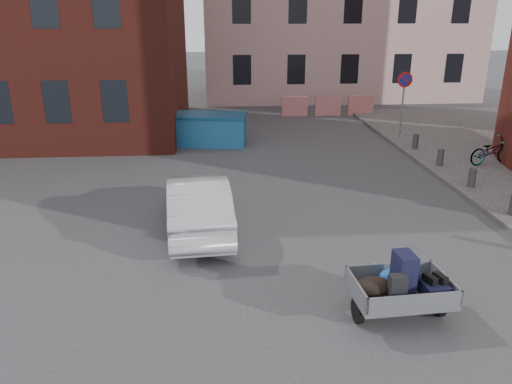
{
  "coord_description": "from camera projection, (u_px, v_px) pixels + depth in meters",
  "views": [
    {
      "loc": [
        -1.38,
        -9.96,
        4.93
      ],
      "look_at": [
        -0.56,
        0.68,
        1.1
      ],
      "focal_mm": 35.0,
      "sensor_mm": 36.0,
      "label": 1
    }
  ],
  "objects": [
    {
      "name": "ground",
      "position": [
        283.0,
        248.0,
        11.11
      ],
      "size": [
        120.0,
        120.0,
        0.0
      ],
      "primitive_type": "plane",
      "color": "#38383A",
      "rests_on": "ground"
    },
    {
      "name": "no_parking_sign",
      "position": [
        404.0,
        91.0,
        19.76
      ],
      "size": [
        0.6,
        0.09,
        2.65
      ],
      "color": "gray",
      "rests_on": "sidewalk"
    },
    {
      "name": "barriers",
      "position": [
        328.0,
        106.0,
        25.32
      ],
      "size": [
        4.7,
        0.18,
        1.0
      ],
      "color": "red",
      "rests_on": "ground"
    },
    {
      "name": "dumpster",
      "position": [
        210.0,
        129.0,
        19.69
      ],
      "size": [
        3.08,
        1.88,
        1.22
      ],
      "rotation": [
        0.0,
        0.0,
        -0.14
      ],
      "color": "#21679D",
      "rests_on": "ground"
    },
    {
      "name": "bicycle",
      "position": [
        492.0,
        151.0,
        16.77
      ],
      "size": [
        1.82,
        1.05,
        0.91
      ],
      "primitive_type": "imported",
      "rotation": [
        0.0,
        0.0,
        1.85
      ],
      "color": "black",
      "rests_on": "sidewalk"
    },
    {
      "name": "trailer",
      "position": [
        400.0,
        287.0,
        8.35
      ],
      "size": [
        1.67,
        1.85,
        1.2
      ],
      "rotation": [
        0.0,
        0.0,
        0.06
      ],
      "color": "black",
      "rests_on": "ground"
    },
    {
      "name": "silver_car",
      "position": [
        198.0,
        203.0,
        11.87
      ],
      "size": [
        1.74,
        4.15,
        1.33
      ],
      "primitive_type": "imported",
      "rotation": [
        0.0,
        0.0,
        3.23
      ],
      "color": "#A6A8AE",
      "rests_on": "ground"
    },
    {
      "name": "bollards",
      "position": [
        472.0,
        178.0,
        14.6
      ],
      "size": [
        0.22,
        9.02,
        0.55
      ],
      "color": "#3A3A3D",
      "rests_on": "sidewalk"
    }
  ]
}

